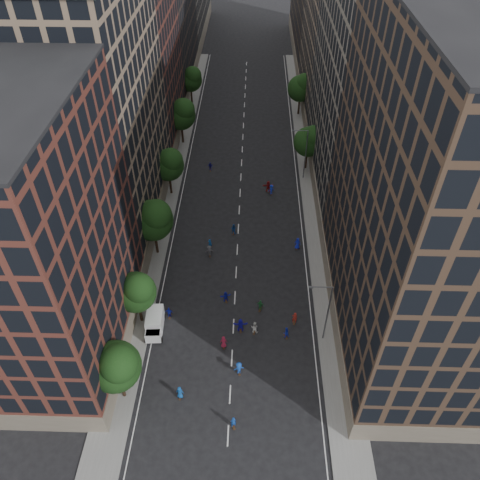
{
  "coord_description": "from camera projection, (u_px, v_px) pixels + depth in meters",
  "views": [
    {
      "loc": [
        1.83,
        -21.26,
        45.68
      ],
      "look_at": [
        0.39,
        26.8,
        2.0
      ],
      "focal_mm": 35.0,
      "sensor_mm": 36.0,
      "label": 1
    }
  ],
  "objects": [
    {
      "name": "skater_10",
      "position": [
        260.0,
        306.0,
        57.78
      ],
      "size": [
        1.04,
        0.69,
        1.64
      ],
      "primitive_type": "imported",
      "rotation": [
        0.0,
        0.0,
        2.81
      ],
      "color": "#1D632D",
      "rests_on": "ground"
    },
    {
      "name": "skater_6",
      "position": [
        224.0,
        342.0,
        53.72
      ],
      "size": [
        0.89,
        0.62,
        1.73
      ],
      "primitive_type": "imported",
      "rotation": [
        0.0,
        0.0,
        3.23
      ],
      "color": "maroon",
      "rests_on": "ground"
    },
    {
      "name": "skater_14",
      "position": [
        234.0,
        229.0,
        68.44
      ],
      "size": [
        0.98,
        0.87,
        1.67
      ],
      "primitive_type": "imported",
      "rotation": [
        0.0,
        0.0,
        2.79
      ],
      "color": "#13439F",
      "rests_on": "ground"
    },
    {
      "name": "tree_left_5",
      "position": [
        191.0,
        79.0,
        96.08
      ],
      "size": [
        4.8,
        4.8,
        8.33
      ],
      "color": "black",
      "rests_on": "ground"
    },
    {
      "name": "cargo_van",
      "position": [
        155.0,
        323.0,
        55.31
      ],
      "size": [
        2.25,
        4.4,
        2.29
      ],
      "rotation": [
        0.0,
        0.0,
        0.06
      ],
      "color": "white",
      "rests_on": "ground"
    },
    {
      "name": "bldg_left_b",
      "position": [
        94.0,
        111.0,
        61.37
      ],
      "size": [
        14.0,
        26.0,
        34.0
      ],
      "primitive_type": "cube",
      "color": "#846D57",
      "rests_on": "ground"
    },
    {
      "name": "skater_7",
      "position": [
        295.0,
        318.0,
        56.28
      ],
      "size": [
        0.69,
        0.5,
        1.76
      ],
      "primitive_type": "imported",
      "rotation": [
        0.0,
        0.0,
        3.02
      ],
      "color": "#A3231B",
      "rests_on": "ground"
    },
    {
      "name": "streetlamp_near",
      "position": [
        326.0,
        311.0,
        51.66
      ],
      "size": [
        2.64,
        0.22,
        9.06
      ],
      "color": "#595B60",
      "rests_on": "ground"
    },
    {
      "name": "bldg_left_d",
      "position": [
        154.0,
        9.0,
        96.81
      ],
      "size": [
        14.0,
        28.0,
        32.0
      ],
      "primitive_type": "cube",
      "color": "#2E231E",
      "rests_on": "ground"
    },
    {
      "name": "tree_left_1",
      "position": [
        137.0,
        291.0,
        53.24
      ],
      "size": [
        4.8,
        4.8,
        8.21
      ],
      "color": "black",
      "rests_on": "ground"
    },
    {
      "name": "skater_16",
      "position": [
        210.0,
        167.0,
        80.77
      ],
      "size": [
        0.91,
        0.39,
        1.53
      ],
      "primitive_type": "imported",
      "rotation": [
        0.0,
        0.0,
        3.12
      ],
      "color": "#141299",
      "rests_on": "ground"
    },
    {
      "name": "skater_9",
      "position": [
        210.0,
        251.0,
        64.97
      ],
      "size": [
        1.22,
        0.85,
        1.73
      ],
      "primitive_type": "imported",
      "rotation": [
        0.0,
        0.0,
        3.34
      ],
      "color": "#3E3E43",
      "rests_on": "ground"
    },
    {
      "name": "skater_11",
      "position": [
        226.0,
        297.0,
        58.87
      ],
      "size": [
        1.51,
        0.85,
        1.55
      ],
      "primitive_type": "imported",
      "rotation": [
        0.0,
        0.0,
        3.43
      ],
      "color": "#13199F",
      "rests_on": "ground"
    },
    {
      "name": "bldg_right_b",
      "position": [
        372.0,
        89.0,
        67.52
      ],
      "size": [
        14.0,
        28.0,
        33.0
      ],
      "primitive_type": "cube",
      "color": "#6B6358",
      "rests_on": "ground"
    },
    {
      "name": "tree_left_2",
      "position": [
        154.0,
        219.0,
        61.56
      ],
      "size": [
        5.6,
        5.6,
        9.45
      ],
      "color": "black",
      "rests_on": "ground"
    },
    {
      "name": "sidewalk_right",
      "position": [
        310.0,
        170.0,
        81.31
      ],
      "size": [
        4.0,
        105.0,
        0.15
      ],
      "primitive_type": "cube",
      "color": "slate",
      "rests_on": "ground"
    },
    {
      "name": "sidewalk_left",
      "position": [
        173.0,
        167.0,
        81.84
      ],
      "size": [
        4.0,
        105.0,
        0.15
      ],
      "primitive_type": "cube",
      "color": "slate",
      "rests_on": "ground"
    },
    {
      "name": "bldg_left_a",
      "position": [
        34.0,
        246.0,
        44.95
      ],
      "size": [
        14.0,
        22.0,
        30.0
      ],
      "primitive_type": "cube",
      "color": "#572A21",
      "rests_on": "ground"
    },
    {
      "name": "bldg_right_c",
      "position": [
        347.0,
        21.0,
        86.83
      ],
      "size": [
        14.0,
        26.0,
        35.0
      ],
      "primitive_type": "cube",
      "color": "#846D57",
      "rests_on": "ground"
    },
    {
      "name": "skater_2",
      "position": [
        286.0,
        333.0,
        54.77
      ],
      "size": [
        0.94,
        0.86,
        1.58
      ],
      "primitive_type": "imported",
      "rotation": [
        0.0,
        0.0,
        3.55
      ],
      "color": "#1524B1",
      "rests_on": "ground"
    },
    {
      "name": "tree_left_4",
      "position": [
        182.0,
        113.0,
        83.94
      ],
      "size": [
        5.4,
        5.4,
        9.08
      ],
      "color": "black",
      "rests_on": "ground"
    },
    {
      "name": "bldg_right_a",
      "position": [
        429.0,
        203.0,
        45.06
      ],
      "size": [
        14.0,
        30.0,
        36.0
      ],
      "primitive_type": "cube",
      "color": "#433124",
      "rests_on": "ground"
    },
    {
      "name": "skater_1",
      "position": [
        233.0,
        422.0,
        46.66
      ],
      "size": [
        0.68,
        0.55,
        1.63
      ],
      "primitive_type": "imported",
      "rotation": [
        0.0,
        0.0,
        3.45
      ],
      "color": "#133F9E",
      "rests_on": "ground"
    },
    {
      "name": "tree_left_3",
      "position": [
        169.0,
        164.0,
        72.3
      ],
      "size": [
        5.0,
        5.0,
        8.58
      ],
      "color": "black",
      "rests_on": "ground"
    },
    {
      "name": "streetlamp_far",
      "position": [
        304.0,
        152.0,
        76.07
      ],
      "size": [
        2.64,
        0.22,
        9.06
      ],
      "color": "#595B60",
      "rests_on": "ground"
    },
    {
      "name": "ground",
      "position": [
        240.0,
        195.0,
        76.08
      ],
      "size": [
        240.0,
        240.0,
        0.0
      ],
      "primitive_type": "plane",
      "color": "black",
      "rests_on": "ground"
    },
    {
      "name": "tree_right_a",
      "position": [
        310.0,
        140.0,
        77.85
      ],
      "size": [
        5.0,
        5.0,
        8.39
      ],
      "color": "black",
      "rests_on": "ground"
    },
    {
      "name": "skater_15",
      "position": [
        271.0,
        190.0,
        75.6
      ],
      "size": [
        1.27,
        1.0,
        1.72
      ],
      "primitive_type": "imported",
      "rotation": [
        0.0,
        0.0,
        3.51
      ],
      "color": "#172DBC",
      "rests_on": "ground"
    },
    {
      "name": "skater_3",
      "position": [
        239.0,
        368.0,
        51.16
      ],
      "size": [
        1.25,
        0.92,
        1.74
      ],
      "primitive_type": "imported",
      "rotation": [
        0.0,
        0.0,
        3.41
      ],
      "color": "#1648B7",
      "rests_on": "ground"
    },
    {
      "name": "skater_12",
      "position": [
        297.0,
        244.0,
        66.02
      ],
      "size": [
        0.97,
        0.72,
        1.82
      ],
      "primitive_type": "imported",
      "rotation": [
        0.0,
        0.0,
        2.98
      ],
      "color": "#151FB0",
      "rests_on": "ground"
    },
    {
      "name": "tree_right_b",
      "position": [
        302.0,
        87.0,
        92.42
      ],
      "size": [
        5.2,
        5.2,
        8.83
      ],
      "color": "black",
      "rests_on": "ground"
    },
    {
      "name": "skater_5",
      "position": [
        241.0,
        325.0,
        55.36
      ],
      "size": [
        1.81,
        0.68,
        1.92
      ],
      "primitive_type": "imported",
      "rotation": [
        0.0,
        0.0,
        3.21
      ],
      "color": "#1B15AC",
      "rests_on": "ground"
    },
    {
      "name": "skater_8",
      "position": [
        254.0,
        328.0,
        55.21
      ],
      "size": [
        0.97,
        0.82,
        1.77
      ],
      "primitive_type": "imported",
      "rotation": [
        0.0,
        0.0,
        2.95
      ],
      "color": "silver",
      "rests_on": "ground"
    },
    {
      "name": "skater_4",
      "position": [
        169.0,
        313.0,
        56.99
      ],
      "size": [
        0.97,
        0.47,
        1.6
      ],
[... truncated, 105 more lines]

